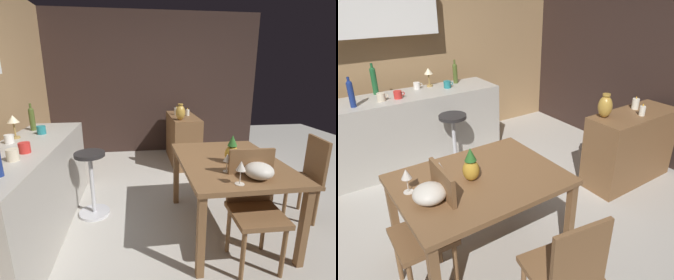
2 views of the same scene
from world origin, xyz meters
TOP-DOWN VIEW (x-y plane):
  - ground_plane at (0.00, 0.00)m, footprint 9.00×9.00m
  - wall_kitchen_back at (-0.06, 2.08)m, footprint 5.20×0.33m
  - wall_side_right at (2.55, 0.30)m, footprint 0.10×4.40m
  - dining_table at (-0.17, -0.40)m, footprint 1.24×0.94m
  - kitchen_counter at (0.01, 1.49)m, footprint 2.10×0.60m
  - sideboard_cabinet at (1.83, -0.33)m, footprint 1.10×0.44m
  - chair_near_window at (-0.60, -0.45)m, footprint 0.41×0.41m
  - chair_by_doorway at (-0.08, -1.26)m, footprint 0.46×0.46m
  - bar_stool at (0.27, 0.97)m, footprint 0.34×0.34m
  - wine_glass_left at (-0.43, -0.27)m, footprint 0.07×0.07m
  - wine_glass_right at (-0.68, -0.28)m, footprint 0.07×0.07m
  - pineapple_centerpiece at (-0.24, -0.39)m, footprint 0.13×0.13m
  - fruit_bowl at (-0.60, -0.47)m, footprint 0.23×0.23m
  - wine_bottle_green at (-0.36, 1.72)m, footprint 0.07×0.07m
  - wine_bottle_cobalt at (-0.68, 1.37)m, footprint 0.06×0.06m
  - wine_bottle_olive at (0.66, 1.64)m, footprint 0.06×0.06m
  - cup_red at (-0.19, 1.40)m, footprint 0.13×0.09m
  - cup_teal at (0.47, 1.49)m, footprint 0.12×0.09m
  - cup_cream at (-0.38, 1.41)m, footprint 0.12×0.09m
  - cup_white at (0.13, 1.66)m, footprint 0.12×0.08m
  - counter_lamp at (0.31, 1.68)m, footprint 0.11×0.11m
  - pillar_candle_tall at (1.94, -0.24)m, footprint 0.08×0.08m
  - pillar_candle_short at (1.82, -0.41)m, footprint 0.06×0.06m
  - vase_brass at (1.44, -0.22)m, footprint 0.15×0.15m

SIDE VIEW (x-z plane):
  - ground_plane at x=0.00m, z-range 0.00..0.00m
  - bar_stool at x=0.27m, z-range 0.02..0.75m
  - sideboard_cabinet at x=1.83m, z-range 0.00..0.82m
  - kitchen_counter at x=0.01m, z-range 0.00..0.90m
  - chair_by_doorway at x=-0.08m, z-range 0.04..0.94m
  - chair_near_window at x=-0.60m, z-range 0.04..0.99m
  - dining_table at x=-0.17m, z-range 0.28..1.02m
  - fruit_bowl at x=-0.60m, z-range 0.74..0.87m
  - pineapple_centerpiece at x=-0.24m, z-range 0.72..0.98m
  - wine_glass_left at x=-0.43m, z-range 0.78..0.93m
  - pillar_candle_short at x=1.82m, z-range 0.81..0.94m
  - wine_glass_right at x=-0.68m, z-range 0.79..0.97m
  - pillar_candle_tall at x=1.94m, z-range 0.81..0.95m
  - vase_brass at x=1.44m, z-range 0.81..1.07m
  - cup_white at x=0.13m, z-range 0.90..0.98m
  - cup_teal at x=0.47m, z-range 0.90..0.99m
  - cup_red at x=-0.19m, z-range 0.90..0.99m
  - cup_cream at x=-0.38m, z-range 0.90..0.99m
  - wine_bottle_olive at x=0.66m, z-range 0.89..1.20m
  - wine_bottle_cobalt at x=-0.68m, z-range 0.89..1.22m
  - counter_lamp at x=0.31m, z-range 0.96..1.19m
  - wine_bottle_green at x=-0.36m, z-range 0.89..1.26m
  - wall_side_right at x=2.55m, z-range 0.00..2.60m
  - wall_kitchen_back at x=-0.06m, z-range 0.11..2.71m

